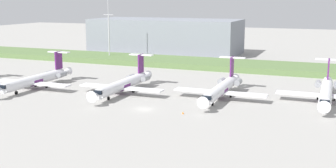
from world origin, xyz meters
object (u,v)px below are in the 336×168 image
Objects in this scene: regional_jet_fourth at (222,88)px; regional_jet_third at (124,84)px; regional_jet_second at (36,79)px; antenna_mast at (109,32)px; safety_cone_front_marker at (183,113)px; regional_jet_fifth at (326,91)px.

regional_jet_third is at bearing -170.73° from regional_jet_fourth.
regional_jet_second is 1.12× the size of antenna_mast.
antenna_mast reaches higher than regional_jet_third.
antenna_mast is at bearing 98.66° from regional_jet_second.
safety_cone_front_marker is (46.22, -9.83, -2.26)m from regional_jet_second.
regional_jet_fourth is at bearing 9.27° from regional_jet_third.
regional_jet_third is 1.12× the size of antenna_mast.
regional_jet_third is at bearing 147.99° from safety_cone_front_marker.
safety_cone_front_marker is at bearing -32.01° from regional_jet_third.
antenna_mast is (-8.41, 55.20, 8.84)m from regional_jet_second.
regional_jet_fourth is 56.36× the size of safety_cone_front_marker.
regional_jet_fourth is 76.09m from antenna_mast.
regional_jet_fourth is at bearing -166.90° from regional_jet_fifth.
regional_jet_second is 1.00× the size of regional_jet_third.
safety_cone_front_marker is at bearing -140.78° from regional_jet_fifth.
regional_jet_fourth is (24.96, 4.08, 0.00)m from regional_jet_third.
regional_jet_fifth is at bearing -27.06° from antenna_mast.
safety_cone_front_marker is at bearing -49.97° from antenna_mast.
regional_jet_second is 56.36× the size of safety_cone_front_marker.
safety_cone_front_marker is (21.05, -13.16, -2.26)m from regional_jet_third.
regional_jet_third is 1.00× the size of regional_jet_fourth.
regional_jet_second reaches higher than safety_cone_front_marker.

